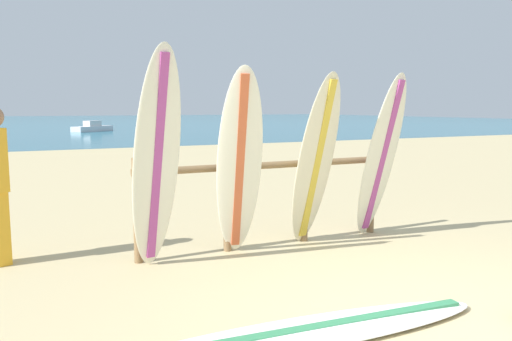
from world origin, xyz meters
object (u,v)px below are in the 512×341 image
Objects in this scene: surfboard_rack at (267,187)px; surfboard_leaning_center at (381,157)px; surfboard_leaning_center_left at (316,161)px; surfboard_leaning_left at (239,164)px; small_boat_offshore at (92,128)px; surfboard_leaning_far_left at (156,161)px; surfboard_lying_on_sand at (308,332)px.

surfboard_leaning_center reaches higher than surfboard_rack.
surfboard_leaning_center is at bearing -1.94° from surfboard_leaning_center_left.
surfboard_leaning_left is 30.18m from small_boat_offshore.
surfboard_leaning_far_left is 0.75× the size of small_boat_offshore.
surfboard_leaning_center_left reaches higher than surfboard_lying_on_sand.
small_boat_offshore is at bearing 83.58° from surfboard_leaning_far_left.
surfboard_rack is 29.84m from small_boat_offshore.
surfboard_leaning_far_left is 1.09× the size of surfboard_leaning_center.
surfboard_rack is 1.07× the size of surfboard_lying_on_sand.
surfboard_lying_on_sand is (0.58, -1.86, -1.06)m from surfboard_leaning_far_left.
surfboard_leaning_center is at bearing -11.34° from surfboard_rack.
surfboard_leaning_center reaches higher than surfboard_leaning_center_left.
surfboard_leaning_left is 1.01× the size of surfboard_leaning_center.
small_boat_offshore is at bearing 84.97° from surfboard_lying_on_sand.
surfboard_rack is at bearing -93.86° from small_boat_offshore.
surfboard_leaning_far_left reaches higher than surfboard_leaning_center_left.
surfboard_leaning_far_left is (-1.38, -0.37, 0.41)m from surfboard_rack.
surfboard_lying_on_sand is (-0.80, -2.23, -0.66)m from surfboard_rack.
surfboard_rack is 1.54× the size of surfboard_leaning_center.
surfboard_leaning_left is 0.70× the size of surfboard_lying_on_sand.
surfboard_rack is 1.41× the size of surfboard_leaning_far_left.
surfboard_leaning_left is 0.97m from surfboard_leaning_center_left.
small_boat_offshore is (2.49, 30.07, -0.76)m from surfboard_leaning_left.
surfboard_leaning_center_left is at bearing 56.77° from surfboard_lying_on_sand.
surfboard_leaning_center is 0.69× the size of small_boat_offshore.
surfboard_leaning_far_left is 2.22m from surfboard_lying_on_sand.
surfboard_leaning_far_left is 2.79m from surfboard_leaning_center.
surfboard_lying_on_sand is (-2.21, -1.95, -0.97)m from surfboard_leaning_center.
surfboard_rack reaches higher than surfboard_lying_on_sand.
surfboard_leaning_left is at bearing 4.97° from surfboard_leaning_far_left.
surfboard_leaning_center is at bearing -91.15° from small_boat_offshore.
surfboard_leaning_center_left is at bearing -26.96° from surfboard_rack.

